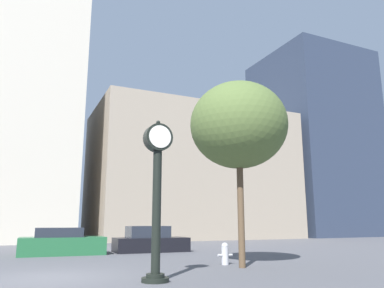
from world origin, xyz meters
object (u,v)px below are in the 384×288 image
(car_green, at_px, (62,243))
(fire_hydrant_far, at_px, (225,253))
(street_clock, at_px, (157,187))
(bare_tree, at_px, (239,125))
(car_black, at_px, (150,241))

(car_green, relative_size, fire_hydrant_far, 5.06)
(street_clock, xyz_separation_m, car_green, (-1.44, 10.10, -1.99))
(fire_hydrant_far, distance_m, bare_tree, 4.92)
(car_black, distance_m, fire_hydrant_far, 7.28)
(street_clock, bearing_deg, fire_hydrant_far, 37.19)
(street_clock, height_order, car_green, street_clock)
(car_black, distance_m, bare_tree, 9.57)
(fire_hydrant_far, bearing_deg, car_black, 94.81)
(street_clock, height_order, fire_hydrant_far, street_clock)
(street_clock, distance_m, fire_hydrant_far, 5.21)
(car_green, distance_m, car_black, 4.61)
(street_clock, xyz_separation_m, car_black, (3.18, 10.12, -1.98))
(car_black, bearing_deg, bare_tree, -83.53)
(car_black, bearing_deg, car_green, -177.93)
(street_clock, distance_m, car_black, 10.79)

